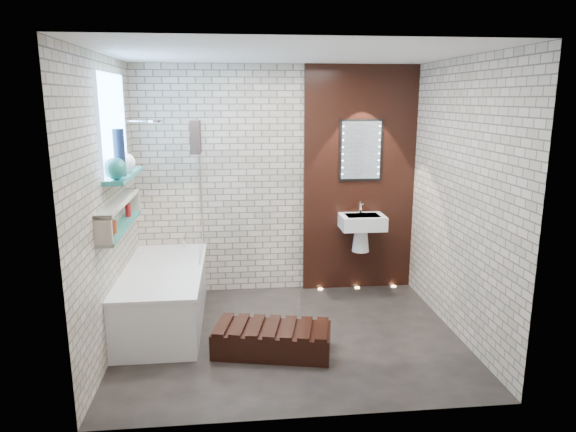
{
  "coord_description": "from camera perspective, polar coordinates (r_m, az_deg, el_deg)",
  "views": [
    {
      "loc": [
        -0.5,
        -4.55,
        2.23
      ],
      "look_at": [
        0.0,
        0.15,
        1.15
      ],
      "focal_mm": 32.26,
      "sensor_mm": 36.0,
      "label": 1
    }
  ],
  "objects": [
    {
      "name": "ground",
      "position": [
        5.09,
        0.18,
        -13.11
      ],
      "size": [
        3.2,
        3.2,
        0.0
      ],
      "primitive_type": "plane",
      "color": "black",
      "rests_on": "ground"
    },
    {
      "name": "room_shell",
      "position": [
        4.67,
        0.19,
        1.39
      ],
      "size": [
        3.24,
        3.2,
        2.6
      ],
      "color": "tan",
      "rests_on": "ground"
    },
    {
      "name": "walnut_panel",
      "position": [
        6.07,
        7.85,
        3.93
      ],
      "size": [
        1.3,
        0.06,
        2.6
      ],
      "primitive_type": "cube",
      "color": "black",
      "rests_on": "ground"
    },
    {
      "name": "clerestory_window",
      "position": [
        5.03,
        -18.55,
        8.46
      ],
      "size": [
        0.18,
        1.0,
        0.94
      ],
      "color": "#7FADE0",
      "rests_on": "room_shell"
    },
    {
      "name": "display_niche",
      "position": [
        4.92,
        -18.01,
        0.15
      ],
      "size": [
        0.14,
        1.3,
        0.26
      ],
      "color": "#238174",
      "rests_on": "room_shell"
    },
    {
      "name": "bathtub",
      "position": [
        5.41,
        -13.5,
        -8.5
      ],
      "size": [
        0.79,
        1.74,
        0.7
      ],
      "color": "white",
      "rests_on": "ground"
    },
    {
      "name": "bath_screen",
      "position": [
        5.53,
        -9.82,
        2.8
      ],
      "size": [
        0.01,
        0.78,
        1.4
      ],
      "primitive_type": "cube",
      "color": "white",
      "rests_on": "bathtub"
    },
    {
      "name": "towel",
      "position": [
        5.31,
        -10.16,
        8.57
      ],
      "size": [
        0.1,
        0.25,
        0.33
      ],
      "primitive_type": "cube",
      "color": "black",
      "rests_on": "bath_screen"
    },
    {
      "name": "shower_head",
      "position": [
        5.56,
        -14.56,
        10.1
      ],
      "size": [
        0.18,
        0.18,
        0.02
      ],
      "primitive_type": "cylinder",
      "color": "silver",
      "rests_on": "room_shell"
    },
    {
      "name": "washbasin",
      "position": [
        5.98,
        8.15,
        -1.2
      ],
      "size": [
        0.5,
        0.36,
        0.58
      ],
      "color": "white",
      "rests_on": "walnut_panel"
    },
    {
      "name": "led_mirror",
      "position": [
        5.99,
        8.04,
        7.19
      ],
      "size": [
        0.5,
        0.02,
        0.7
      ],
      "color": "black",
      "rests_on": "walnut_panel"
    },
    {
      "name": "walnut_step",
      "position": [
        4.76,
        -1.75,
        -13.54
      ],
      "size": [
        1.11,
        0.67,
        0.23
      ],
      "primitive_type": "cube",
      "rotation": [
        0.0,
        0.0,
        -0.22
      ],
      "color": "black",
      "rests_on": "ground"
    },
    {
      "name": "niche_bottles",
      "position": [
        4.85,
        -18.17,
        -0.51
      ],
      "size": [
        0.06,
        0.79,
        0.13
      ],
      "color": "#983C17",
      "rests_on": "display_niche"
    },
    {
      "name": "sill_vases",
      "position": [
        4.85,
        -18.03,
        5.62
      ],
      "size": [
        0.19,
        0.61,
        0.42
      ],
      "color": "white",
      "rests_on": "clerestory_window"
    },
    {
      "name": "floor_uplights",
      "position": [
        6.33,
        7.64,
        -7.82
      ],
      "size": [
        0.96,
        0.06,
        0.01
      ],
      "color": "#FFD899",
      "rests_on": "ground"
    }
  ]
}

